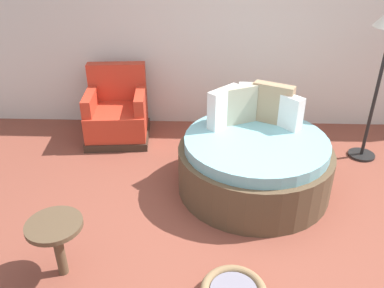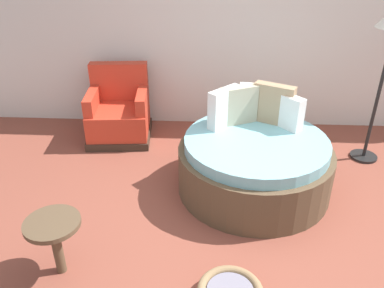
{
  "view_description": "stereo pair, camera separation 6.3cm",
  "coord_description": "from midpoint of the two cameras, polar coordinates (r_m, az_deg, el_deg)",
  "views": [
    {
      "loc": [
        -0.31,
        -2.84,
        2.52
      ],
      "look_at": [
        -0.44,
        0.71,
        0.55
      ],
      "focal_mm": 36.98,
      "sensor_mm": 36.0,
      "label": 1
    },
    {
      "loc": [
        -0.25,
        -2.83,
        2.52
      ],
      "look_at": [
        -0.44,
        0.71,
        0.55
      ],
      "focal_mm": 36.98,
      "sensor_mm": 36.0,
      "label": 2
    }
  ],
  "objects": [
    {
      "name": "round_daybed",
      "position": [
        4.25,
        8.53,
        -2.39
      ],
      "size": [
        1.61,
        1.61,
        1.05
      ],
      "color": "brown",
      "rests_on": "ground_plane"
    },
    {
      "name": "side_table",
      "position": [
        3.33,
        -19.6,
        -11.95
      ],
      "size": [
        0.44,
        0.44,
        0.52
      ],
      "color": "brown",
      "rests_on": "ground_plane"
    },
    {
      "name": "ground_plane",
      "position": [
        3.81,
        5.92,
        -12.79
      ],
      "size": [
        8.0,
        8.0,
        0.02
      ],
      "primitive_type": "cube",
      "color": "brown"
    },
    {
      "name": "red_armchair",
      "position": [
        5.35,
        -11.02,
        4.28
      ],
      "size": [
        0.86,
        0.86,
        0.94
      ],
      "color": "#38281E",
      "rests_on": "ground_plane"
    },
    {
      "name": "back_wall",
      "position": [
        5.43,
        5.18,
        15.97
      ],
      "size": [
        8.0,
        0.12,
        2.61
      ],
      "primitive_type": "cube",
      "color": "silver",
      "rests_on": "ground_plane"
    }
  ]
}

